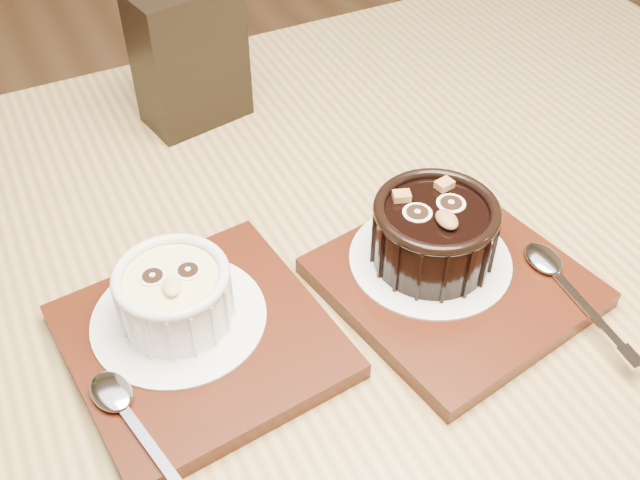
# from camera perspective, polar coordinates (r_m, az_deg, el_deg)

# --- Properties ---
(ground) EXTENTS (5.00, 5.00, 0.00)m
(ground) POSITION_cam_1_polar(r_m,az_deg,el_deg) (1.37, -2.01, -16.93)
(ground) COLOR brown
(ground) RESTS_ON ground
(table) EXTENTS (1.20, 0.80, 0.75)m
(table) POSITION_cam_1_polar(r_m,az_deg,el_deg) (0.67, -1.75, -9.26)
(table) COLOR olive
(table) RESTS_ON ground
(tray_left) EXTENTS (0.20, 0.20, 0.01)m
(tray_left) POSITION_cam_1_polar(r_m,az_deg,el_deg) (0.56, -9.10, -7.60)
(tray_left) COLOR #44190B
(tray_left) RESTS_ON table
(doily_left) EXTENTS (0.13, 0.13, 0.00)m
(doily_left) POSITION_cam_1_polar(r_m,az_deg,el_deg) (0.57, -10.69, -5.84)
(doily_left) COLOR white
(doily_left) RESTS_ON tray_left
(ramekin_white) EXTENTS (0.08, 0.08, 0.05)m
(ramekin_white) POSITION_cam_1_polar(r_m,az_deg,el_deg) (0.55, -11.05, -4.01)
(ramekin_white) COLOR white
(ramekin_white) RESTS_ON doily_left
(spoon_left) EXTENTS (0.05, 0.14, 0.01)m
(spoon_left) POSITION_cam_1_polar(r_m,az_deg,el_deg) (0.51, -13.79, -13.64)
(spoon_left) COLOR silver
(spoon_left) RESTS_ON tray_left
(tray_right) EXTENTS (0.21, 0.21, 0.01)m
(tray_right) POSITION_cam_1_polar(r_m,az_deg,el_deg) (0.60, 10.13, -3.20)
(tray_right) COLOR #44190B
(tray_right) RESTS_ON table
(doily_right) EXTENTS (0.13, 0.13, 0.00)m
(doily_right) POSITION_cam_1_polar(r_m,az_deg,el_deg) (0.61, 8.39, -1.43)
(doily_right) COLOR white
(doily_right) RESTS_ON tray_right
(ramekin_dark) EXTENTS (0.10, 0.10, 0.06)m
(ramekin_dark) POSITION_cam_1_polar(r_m,az_deg,el_deg) (0.59, 8.69, 0.73)
(ramekin_dark) COLOR black
(ramekin_dark) RESTS_ON doily_right
(spoon_right) EXTENTS (0.03, 0.14, 0.01)m
(spoon_right) POSITION_cam_1_polar(r_m,az_deg,el_deg) (0.61, 18.53, -3.49)
(spoon_right) COLOR silver
(spoon_right) RESTS_ON tray_right
(condiment_stand) EXTENTS (0.11, 0.08, 0.14)m
(condiment_stand) POSITION_cam_1_polar(r_m,az_deg,el_deg) (0.76, -9.91, 13.66)
(condiment_stand) COLOR black
(condiment_stand) RESTS_ON table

